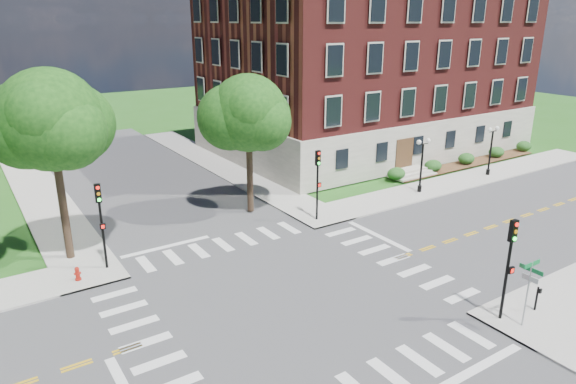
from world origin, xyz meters
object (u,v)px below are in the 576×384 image
traffic_signal_ne (318,176)px  push_button_post (537,297)px  street_sign_pole (529,281)px  twin_lamp_west (422,162)px  fire_hydrant (78,274)px  twin_lamp_east (491,148)px  traffic_signal_nw (101,215)px  traffic_signal_se (510,257)px

traffic_signal_ne → push_button_post: (1.74, -14.85, -2.39)m
street_sign_pole → push_button_post: bearing=14.1°
push_button_post → twin_lamp_west: bearing=60.7°
street_sign_pole → fire_hydrant: street_sign_pole is taller
twin_lamp_west → twin_lamp_east: size_ratio=1.00×
street_sign_pole → fire_hydrant: (-15.58, 15.19, -1.84)m
twin_lamp_west → traffic_signal_ne: bearing=-178.2°
traffic_signal_nw → twin_lamp_east: size_ratio=1.13×
traffic_signal_ne → twin_lamp_west: 10.28m
traffic_signal_nw → twin_lamp_west: (24.09, -0.21, -0.66)m
traffic_signal_se → traffic_signal_ne: size_ratio=1.00×
traffic_signal_ne → twin_lamp_west: (10.25, 0.33, -0.66)m
push_button_post → fire_hydrant: (-17.22, 14.77, -0.33)m
traffic_signal_nw → push_button_post: (15.58, -15.39, -2.39)m
fire_hydrant → twin_lamp_west: bearing=0.9°
traffic_signal_nw → street_sign_pole: bearing=-48.6°
traffic_signal_se → fire_hydrant: bearing=136.9°
traffic_signal_nw → fire_hydrant: size_ratio=6.40×
traffic_signal_ne → traffic_signal_se: bearing=-90.9°
traffic_signal_ne → push_button_post: size_ratio=4.00×
traffic_signal_nw → traffic_signal_ne: bearing=-2.2°
twin_lamp_east → fire_hydrant: twin_lamp_east is taller
traffic_signal_nw → fire_hydrant: bearing=-159.5°
traffic_signal_ne → twin_lamp_west: size_ratio=1.13×
street_sign_pole → traffic_signal_nw: bearing=131.4°
traffic_signal_se → twin_lamp_east: 23.99m
traffic_signal_se → push_button_post: 3.12m
twin_lamp_west → fire_hydrant: 25.82m
traffic_signal_se → fire_hydrant: size_ratio=6.40×
traffic_signal_ne → twin_lamp_west: bearing=1.8°
traffic_signal_se → fire_hydrant: (-15.26, 14.31, -2.72)m
twin_lamp_west → street_sign_pole: 18.61m
traffic_signal_se → traffic_signal_ne: same height
twin_lamp_east → push_button_post: 22.84m
traffic_signal_ne → twin_lamp_east: (18.73, 0.31, -0.66)m
push_button_post → fire_hydrant: size_ratio=1.60×
twin_lamp_east → street_sign_pole: (-18.63, -15.58, -0.21)m
traffic_signal_ne → push_button_post: 15.14m
traffic_signal_se → twin_lamp_east: size_ratio=1.13×
twin_lamp_east → traffic_signal_ne: bearing=-179.0°
traffic_signal_nw → push_button_post: size_ratio=4.00×
push_button_post → twin_lamp_east: bearing=41.8°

